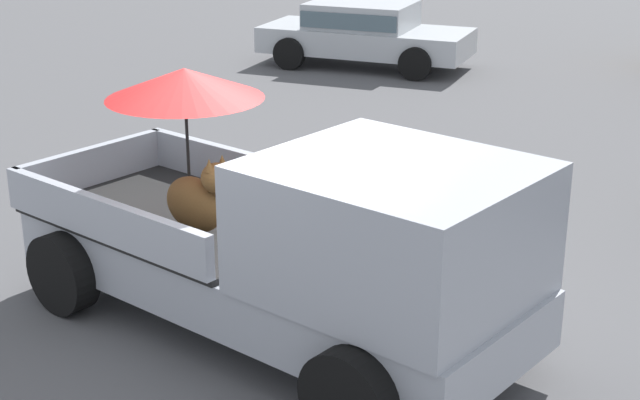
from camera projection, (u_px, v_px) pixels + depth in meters
ground_plane at (267, 328)px, 8.85m from camera, size 80.00×80.00×0.00m
pickup_truck_main at (301, 241)px, 8.25m from camera, size 5.09×2.34×2.35m
parked_sedan_near at (364, 31)px, 19.65m from camera, size 4.62×2.89×1.33m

